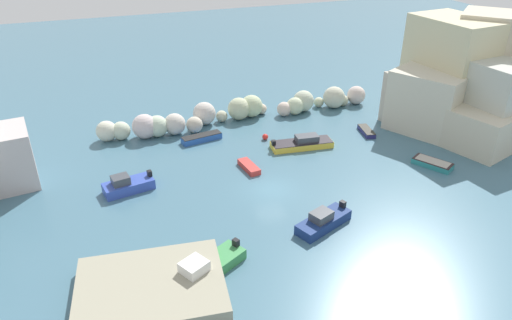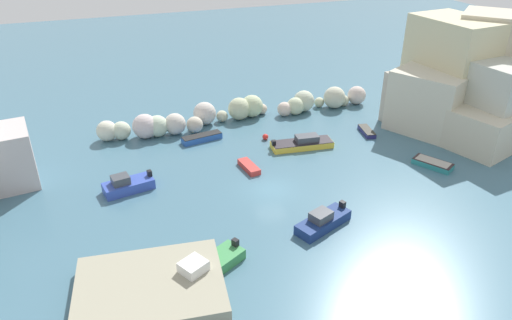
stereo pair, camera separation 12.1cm
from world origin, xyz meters
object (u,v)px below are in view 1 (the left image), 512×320
Objects in this scene: moored_boat_3 at (202,138)px; moored_boat_7 at (433,163)px; moored_boat_2 at (128,185)px; moored_boat_1 at (366,131)px; channel_buoy at (265,137)px; moored_boat_4 at (302,143)px; moored_boat_6 at (249,167)px; moored_boat_0 at (323,221)px; moored_boat_5 at (205,269)px; stone_dock at (151,289)px.

moored_boat_3 is 22.95m from moored_boat_7.
moored_boat_1 is at bearing 176.26° from moored_boat_2.
channel_buoy is 0.10× the size of moored_boat_4.
moored_boat_4 is 7.04m from moored_boat_6.
channel_buoy is at bearing -41.93° from moored_boat_6.
channel_buoy is 0.13× the size of moored_boat_0.
channel_buoy reaches higher than moored_boat_1.
moored_boat_7 is (9.78, -7.85, -0.16)m from moored_boat_4.
moored_boat_1 is 27.05m from moored_boat_5.
moored_boat_0 is at bearing -101.89° from moored_boat_4.
moored_boat_6 reaches higher than moored_boat_1.
moored_boat_1 is at bearing 156.56° from moored_boat_3.
moored_boat_1 is 25.73m from moored_boat_2.
channel_buoy is at bearing -90.84° from moored_boat_1.
moored_boat_1 is 0.71× the size of moored_boat_3.
moored_boat_0 reaches higher than channel_buoy.
channel_buoy is 6.65m from moored_boat_3.
moored_boat_7 is at bearing -115.65° from moored_boat_6.
moored_boat_2 is at bearing -165.67° from moored_boat_4.
moored_boat_4 is 20.61m from moored_boat_5.
moored_boat_0 is 1.15× the size of moored_boat_3.
moored_boat_2 is (-13.30, 10.45, 0.03)m from moored_boat_0.
channel_buoy is 0.16× the size of moored_boat_7.
moored_boat_4 is at bearing -130.34° from moored_boat_0.
moored_boat_1 is at bearing -173.02° from moored_boat_5.
moored_boat_0 is 13.50m from moored_boat_4.
moored_boat_5 reaches higher than moored_boat_3.
moored_boat_1 is 8.69m from moored_boat_7.
moored_boat_3 is at bearing 162.08° from channel_buoy.
moored_boat_5 reaches higher than channel_buoy.
moored_boat_4 is at bearing -77.30° from moored_boat_6.
moored_boat_7 is (14.10, 4.94, -0.24)m from moored_boat_0.
stone_dock is at bearing 132.24° from moored_boat_6.
moored_boat_4 is at bearing -46.00° from channel_buoy.
stone_dock is 17.19m from moored_boat_6.
moored_boat_5 is at bearing -126.69° from moored_boat_4.
moored_boat_0 is 1.62× the size of moored_boat_1.
moored_boat_6 is (-6.61, -2.40, -0.19)m from moored_boat_4.
moored_boat_1 is (25.70, 16.12, -0.26)m from stone_dock.
moored_boat_7 is at bearing -31.96° from moored_boat_4.
moored_boat_4 is (2.89, -2.99, 0.14)m from channel_buoy.
moored_boat_0 is 1.13× the size of moored_boat_2.
stone_dock is 1.82× the size of moored_boat_0.
stone_dock is at bearing -132.18° from moored_boat_4.
moored_boat_4 is 1.08× the size of moored_boat_5.
moored_boat_3 is 20.60m from moored_boat_5.
moored_boat_6 is 0.78× the size of moored_boat_7.
moored_boat_0 is at bearing 11.30° from stone_dock.
moored_boat_2 is (0.15, 13.14, 0.06)m from stone_dock.
moored_boat_3 is at bearing 158.11° from moored_boat_4.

